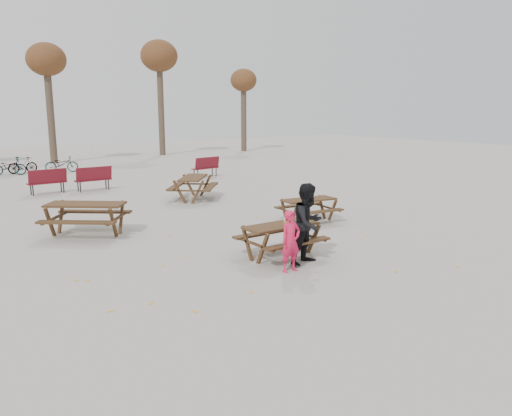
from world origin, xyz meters
TOP-DOWN VIEW (x-y plane):
  - ground at (0.00, 0.00)m, footprint 80.00×80.00m
  - main_picnic_table at (0.00, 0.00)m, footprint 1.80×1.45m
  - food_tray at (0.19, -0.04)m, footprint 0.18×0.11m
  - bread_roll at (0.19, -0.04)m, footprint 0.14×0.06m
  - soda_bottle at (0.04, -0.09)m, footprint 0.07×0.07m
  - child at (-0.51, -0.97)m, footprint 0.49×0.33m
  - adult at (0.17, -0.75)m, footprint 1.02×0.87m
  - picnic_table_east at (2.96, 2.36)m, footprint 1.84×1.56m
  - picnic_table_north at (-3.07, 4.69)m, footprint 2.65×2.58m
  - picnic_table_far at (1.95, 7.83)m, footprint 2.54×2.59m
  - park_bench_row at (-1.00, 12.58)m, footprint 13.81×1.55m
  - bicycle_row at (-2.62, 19.85)m, footprint 6.81×2.11m
  - tree_row at (0.90, 25.15)m, footprint 32.17×3.52m
  - fallen_leaves at (0.50, 2.50)m, footprint 11.00×11.00m

SIDE VIEW (x-z plane):
  - ground at x=0.00m, z-range 0.00..0.00m
  - fallen_leaves at x=0.50m, z-range 0.00..0.01m
  - picnic_table_east at x=2.96m, z-range 0.00..0.72m
  - picnic_table_far at x=1.95m, z-range 0.00..0.87m
  - picnic_table_north at x=-3.07m, z-range 0.00..0.89m
  - bicycle_row at x=-2.62m, z-range -0.01..0.90m
  - park_bench_row at x=-1.00m, z-range 0.00..1.03m
  - main_picnic_table at x=0.00m, z-range 0.20..0.97m
  - child at x=-0.51m, z-range 0.00..1.32m
  - food_tray at x=0.19m, z-range 0.78..0.81m
  - bread_roll at x=0.19m, z-range 0.81..0.86m
  - soda_bottle at x=0.04m, z-range 0.76..0.93m
  - adult at x=0.17m, z-range 0.00..1.82m
  - tree_row at x=0.90m, z-range 2.06..10.32m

